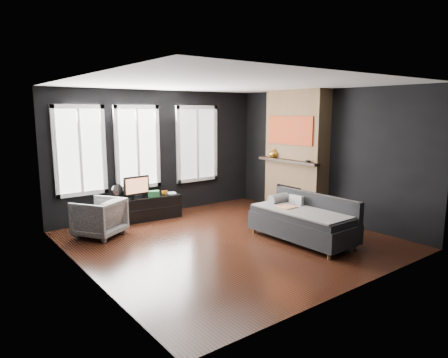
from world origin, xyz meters
TOP-DOWN VIEW (x-y plane):
  - floor at (0.00, 0.00)m, footprint 5.00×5.00m
  - ceiling at (0.00, 0.00)m, footprint 5.00×5.00m
  - wall_back at (0.00, 2.50)m, footprint 5.00×0.02m
  - wall_left at (-2.50, 0.00)m, footprint 0.02×5.00m
  - wall_right at (2.50, 0.00)m, footprint 0.02×5.00m
  - windows at (-0.45, 2.46)m, footprint 4.00×0.16m
  - fireplace at (2.30, 0.60)m, footprint 0.70×1.62m
  - sofa at (1.00, -0.78)m, footprint 0.98×1.90m
  - stripe_pillow at (1.20, -0.44)m, footprint 0.07×0.31m
  - armchair at (-1.74, 1.63)m, footprint 1.00×0.99m
  - media_console at (-0.53, 2.16)m, footprint 1.44×0.55m
  - monitor at (-0.74, 2.18)m, footprint 0.59×0.16m
  - desk_fan at (-1.13, 2.24)m, footprint 0.28×0.28m
  - mug at (-0.14, 2.07)m, footprint 0.13×0.11m
  - book at (-0.02, 2.16)m, footprint 0.17×0.07m
  - storage_box at (-0.41, 2.07)m, footprint 0.26×0.21m
  - mantel_vase at (2.05, 1.05)m, footprint 0.26×0.26m
  - mantel_clock at (2.05, 0.05)m, footprint 0.14×0.14m

SIDE VIEW (x-z plane):
  - floor at x=0.00m, z-range 0.00..0.00m
  - media_console at x=-0.53m, z-range 0.00..0.49m
  - armchair at x=-1.74m, z-range 0.00..0.77m
  - sofa at x=1.00m, z-range 0.00..0.81m
  - mug at x=-0.14m, z-range 0.49..0.61m
  - storage_box at x=-0.41m, z-range 0.49..0.61m
  - stripe_pillow at x=1.20m, z-range 0.43..0.74m
  - book at x=-0.02m, z-range 0.49..0.72m
  - desk_fan at x=-1.13m, z-range 0.49..0.82m
  - monitor at x=-0.74m, z-range 0.49..1.00m
  - mantel_clock at x=2.05m, z-range 1.23..1.27m
  - mantel_vase at x=2.05m, z-range 1.23..1.43m
  - wall_back at x=0.00m, z-range 0.00..2.70m
  - wall_left at x=-2.50m, z-range 0.00..2.70m
  - wall_right at x=2.50m, z-range 0.00..2.70m
  - fireplace at x=2.30m, z-range 0.00..2.70m
  - windows at x=-0.45m, z-range 1.50..3.26m
  - ceiling at x=0.00m, z-range 2.70..2.70m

